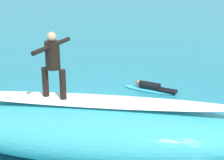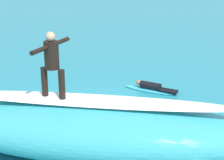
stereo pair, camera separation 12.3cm
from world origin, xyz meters
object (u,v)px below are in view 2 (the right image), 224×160
object	(u,v)px
surfer_riding	(52,60)
surfer_paddling	(153,86)
surfboard_riding	(54,99)
surfboard_paddling	(150,90)

from	to	relation	value
surfer_riding	surfer_paddling	xyz separation A→B (m)	(-1.72, -5.20, -2.37)
surfer_riding	surfboard_riding	bearing A→B (deg)	-71.18
surfer_riding	surfboard_paddling	world-z (taller)	surfer_riding
surfboard_paddling	surfer_paddling	distance (m)	0.20
surfboard_riding	surfer_paddling	distance (m)	5.64
surfer_riding	surfboard_paddling	bearing A→B (deg)	-98.79
surfboard_riding	surfboard_paddling	size ratio (longest dim) A/B	0.97
surfboard_riding	surfer_riding	bearing A→B (deg)	108.82
surfer_paddling	surfer_riding	bearing A→B (deg)	84.30
surfboard_paddling	surfer_paddling	world-z (taller)	surfer_paddling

